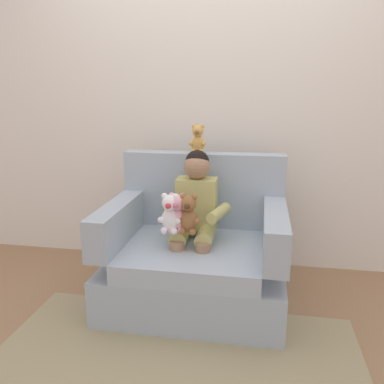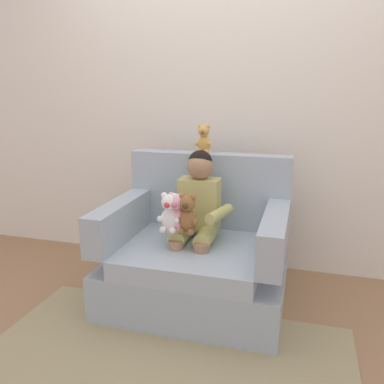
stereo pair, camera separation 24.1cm
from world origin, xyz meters
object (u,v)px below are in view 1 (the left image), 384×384
object	(u,v)px
seated_child	(195,208)
plush_honey_on_backrest	(198,140)
armchair	(196,256)
plush_white	(170,214)
plush_brown	(189,215)
plush_pink	(177,214)

from	to	relation	value
seated_child	plush_honey_on_backrest	world-z (taller)	plush_honey_on_backrest
armchair	plush_white	world-z (taller)	armchair
seated_child	plush_brown	distance (m)	0.18
plush_brown	armchair	bearing A→B (deg)	83.88
plush_honey_on_backrest	plush_pink	bearing A→B (deg)	-101.30
armchair	plush_honey_on_backrest	size ratio (longest dim) A/B	5.63
armchair	plush_pink	xyz separation A→B (m)	(-0.09, -0.15, 0.34)
plush_pink	plush_honey_on_backrest	bearing A→B (deg)	75.07
seated_child	plush_white	bearing A→B (deg)	-131.10
armchair	seated_child	bearing A→B (deg)	115.75
seated_child	plush_brown	bearing A→B (deg)	-101.16
armchair	seated_child	size ratio (longest dim) A/B	1.38
armchair	plush_pink	world-z (taller)	armchair
armchair	plush_white	distance (m)	0.40
seated_child	armchair	bearing A→B (deg)	-72.43
plush_brown	plush_honey_on_backrest	distance (m)	0.62
armchair	plush_honey_on_backrest	xyz separation A→B (m)	(-0.04, 0.32, 0.73)
plush_brown	plush_honey_on_backrest	bearing A→B (deg)	94.06
armchair	plush_brown	world-z (taller)	armchair
seated_child	plush_pink	size ratio (longest dim) A/B	3.34
plush_pink	plush_honey_on_backrest	distance (m)	0.62
plush_pink	armchair	bearing A→B (deg)	49.59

